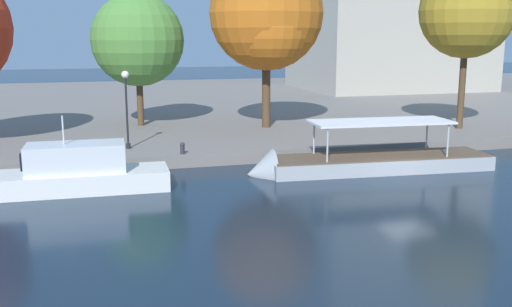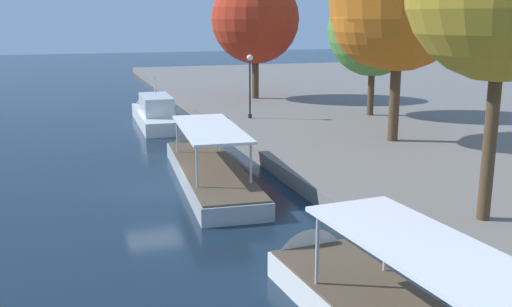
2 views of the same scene
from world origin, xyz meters
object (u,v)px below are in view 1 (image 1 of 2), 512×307
Objects in this scene: motor_yacht_0 at (48,180)px; mooring_bollard_0 at (182,148)px; tour_boat_1 at (361,167)px; tree_0 at (470,11)px; tree_2 at (137,36)px; tree_4 at (269,17)px; lamp_post at (126,99)px.

motor_yacht_0 is 7.84m from mooring_bollard_0.
tour_boat_1 is 15.94m from tree_0.
tree_4 is (8.71, -3.93, 1.28)m from tree_2.
tree_2 is at bearing 96.81° from mooring_bollard_0.
tree_2 is (1.42, 9.12, 3.54)m from lamp_post.
tree_0 is (27.33, 7.39, 8.26)m from motor_yacht_0.
lamp_post reaches higher than mooring_bollard_0.
mooring_bollard_0 is 13.19m from tree_2.
mooring_bollard_0 is at bearing -169.89° from tree_0.
tour_boat_1 reaches higher than mooring_bollard_0.
tree_2 reaches higher than mooring_bollard_0.
mooring_bollard_0 is 0.15× the size of lamp_post.
mooring_bollard_0 is (-9.19, 3.59, 0.85)m from tour_boat_1.
mooring_bollard_0 is 0.07× the size of tree_2.
tree_2 reaches higher than lamp_post.
tree_4 is at bearing 162.94° from tree_0.
tour_boat_1 is 1.19× the size of tree_0.
tree_4 reaches higher than tour_boat_1.
tour_boat_1 is 19.78m from tree_2.
tree_0 is (23.27, 1.15, 5.22)m from lamp_post.
mooring_bollard_0 is 22.19m from tree_0.
tree_0 is at bearing -163.28° from motor_yacht_0.
motor_yacht_0 is at bearing 4.42° from tour_boat_1.
tree_4 is at bearing 27.10° from lamp_post.
tree_2 reaches higher than motor_yacht_0.
mooring_bollard_0 is 12.92m from tree_4.
motor_yacht_0 is at bearing -141.15° from tree_4.
mooring_bollard_0 is at bearing -133.62° from tree_4.
tree_0 reaches higher than tour_boat_1.
tree_4 is at bearing -139.58° from motor_yacht_0.
tree_4 is (7.32, 7.68, 7.38)m from mooring_bollard_0.
lamp_post is 0.48× the size of tree_2.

